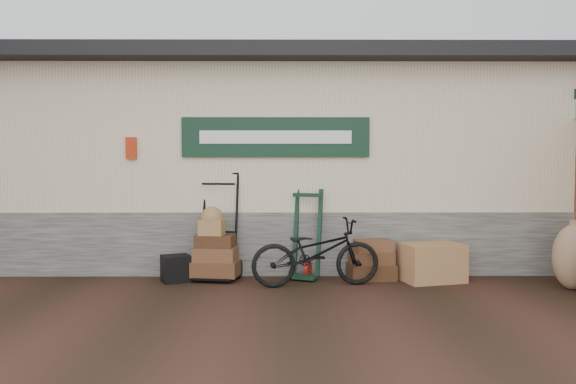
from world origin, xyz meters
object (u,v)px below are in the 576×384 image
object	(u,v)px
green_barrow	(307,234)
wicker_hamper	(432,262)
porter_trolley	(219,225)
suitcase_stack	(371,259)
black_trunk	(176,269)
bicycle	(316,249)

from	to	relation	value
green_barrow	wicker_hamper	distance (m)	1.74
porter_trolley	green_barrow	world-z (taller)	porter_trolley
suitcase_stack	wicker_hamper	xyz separation A→B (m)	(0.80, -0.14, -0.02)
suitcase_stack	green_barrow	bearing A→B (deg)	174.41
wicker_hamper	green_barrow	bearing A→B (deg)	172.47
black_trunk	bicycle	size ratio (longest dim) A/B	0.21
porter_trolley	bicycle	xyz separation A→B (m)	(1.31, -0.50, -0.26)
porter_trolley	black_trunk	distance (m)	0.82
porter_trolley	bicycle	size ratio (longest dim) A/B	0.89
green_barrow	suitcase_stack	size ratio (longest dim) A/B	1.98
suitcase_stack	bicycle	xyz separation A→B (m)	(-0.79, -0.41, 0.21)
wicker_hamper	black_trunk	bearing A→B (deg)	180.00
suitcase_stack	black_trunk	world-z (taller)	suitcase_stack
black_trunk	bicycle	xyz separation A→B (m)	(1.86, -0.28, 0.31)
suitcase_stack	bicycle	distance (m)	0.91
wicker_hamper	bicycle	distance (m)	1.62
black_trunk	bicycle	distance (m)	1.91
porter_trolley	suitcase_stack	world-z (taller)	porter_trolley
porter_trolley	green_barrow	bearing A→B (deg)	8.20
green_barrow	porter_trolley	bearing A→B (deg)	-158.26
suitcase_stack	wicker_hamper	size ratio (longest dim) A/B	0.79
porter_trolley	suitcase_stack	size ratio (longest dim) A/B	2.40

